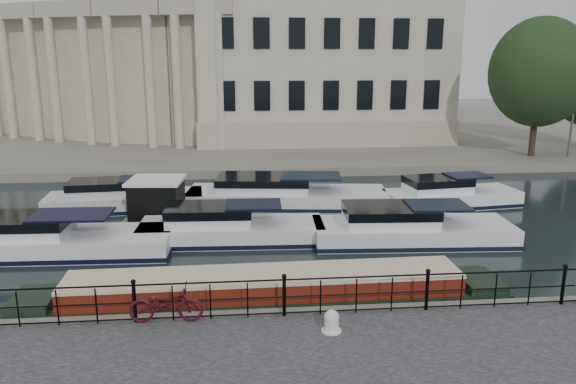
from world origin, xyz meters
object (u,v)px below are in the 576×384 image
object	(u,v)px
bicycle	(166,304)
narrowboat	(265,299)
harbour_hut	(157,204)
mooring_bollard	(332,321)

from	to	relation	value
bicycle	narrowboat	distance (m)	3.24
harbour_hut	bicycle	bearing A→B (deg)	-76.00
bicycle	mooring_bollard	distance (m)	4.42
narrowboat	harbour_hut	bearing A→B (deg)	114.33
bicycle	mooring_bollard	world-z (taller)	bicycle
bicycle	narrowboat	bearing A→B (deg)	-57.64
bicycle	harbour_hut	world-z (taller)	harbour_hut
mooring_bollard	harbour_hut	bearing A→B (deg)	116.69
mooring_bollard	harbour_hut	distance (m)	13.28
narrowboat	harbour_hut	distance (m)	10.32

